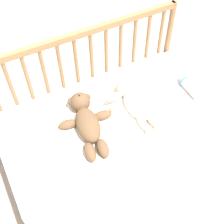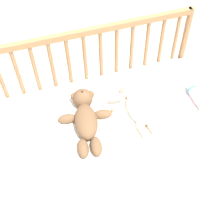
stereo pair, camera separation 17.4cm
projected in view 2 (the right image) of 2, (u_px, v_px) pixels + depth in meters
name	position (u px, v px, depth m)	size (l,w,h in m)	color
ground_plane	(112.00, 156.00, 2.13)	(12.00, 12.00, 0.00)	tan
crib_mattress	(112.00, 139.00, 1.96)	(1.27, 0.67, 0.43)	silver
crib_rail	(93.00, 60.00, 1.89)	(1.27, 0.04, 0.80)	#997047
blanket	(112.00, 120.00, 1.78)	(0.82, 0.52, 0.01)	white
teddy_bear	(85.00, 117.00, 1.74)	(0.32, 0.44, 0.12)	brown
baby	(136.00, 106.00, 1.80)	(0.29, 0.39, 0.10)	#EAEACC
baby_bottle	(197.00, 96.00, 1.86)	(0.06, 0.19, 0.06)	#F4E5CC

